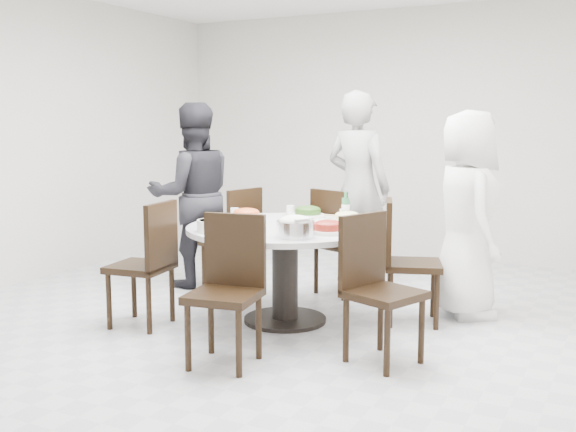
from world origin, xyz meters
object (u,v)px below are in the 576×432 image
at_px(rice_bowl, 295,229).
at_px(soup_bowl, 216,226).
at_px(chair_sw, 140,264).
at_px(chair_ne, 413,262).
at_px(chair_nw, 230,240).
at_px(diner_middle, 358,188).
at_px(dining_table, 285,274).
at_px(chair_n, 343,242).
at_px(diner_right, 467,214).
at_px(beverage_bottle, 346,205).
at_px(diner_left, 193,195).
at_px(chair_se, 384,291).
at_px(chair_s, 224,292).

relative_size(rice_bowl, soup_bowl, 0.97).
relative_size(chair_sw, rice_bowl, 3.58).
distance_m(chair_ne, chair_nw, 1.78).
relative_size(chair_ne, diner_middle, 0.52).
relative_size(chair_nw, soup_bowl, 3.47).
bearing_deg(dining_table, chair_ne, 25.95).
height_order(chair_ne, chair_n, same).
bearing_deg(diner_right, chair_n, 48.74).
bearing_deg(diner_right, beverage_bottle, 73.35).
height_order(dining_table, beverage_bottle, beverage_bottle).
xyz_separation_m(dining_table, diner_right, (1.19, 0.82, 0.44)).
xyz_separation_m(chair_sw, soup_bowl, (0.60, 0.13, 0.32)).
distance_m(chair_nw, soup_bowl, 1.26).
bearing_deg(diner_left, rice_bowl, 100.39).
height_order(chair_ne, chair_sw, same).
bearing_deg(chair_sw, dining_table, 114.83).
xyz_separation_m(dining_table, beverage_bottle, (0.27, 0.56, 0.49)).
bearing_deg(beverage_bottle, rice_bowl, -88.06).
bearing_deg(soup_bowl, chair_sw, -167.41).
height_order(chair_se, diner_middle, diner_middle).
distance_m(diner_middle, diner_left, 1.56).
distance_m(chair_s, rice_bowl, 0.71).
xyz_separation_m(chair_sw, diner_left, (-0.39, 1.24, 0.38)).
xyz_separation_m(dining_table, chair_n, (0.07, 1.00, 0.10)).
height_order(diner_right, rice_bowl, diner_right).
bearing_deg(rice_bowl, diner_right, 54.13).
relative_size(dining_table, diner_right, 0.92).
distance_m(chair_sw, chair_se, 1.91).
bearing_deg(chair_nw, chair_se, 71.12).
relative_size(chair_nw, chair_sw, 1.00).
height_order(chair_ne, soup_bowl, chair_ne).
bearing_deg(rice_bowl, chair_n, 99.34).
distance_m(diner_middle, soup_bowl, 1.96).
relative_size(chair_s, diner_left, 0.55).
bearing_deg(chair_se, soup_bowl, 108.45).
bearing_deg(chair_ne, soup_bowl, 106.81).
relative_size(diner_middle, soup_bowl, 6.67).
distance_m(dining_table, chair_s, 1.02).
bearing_deg(diner_middle, beverage_bottle, 116.57).
relative_size(chair_ne, chair_sw, 1.00).
relative_size(chair_se, rice_bowl, 3.58).
height_order(dining_table, chair_ne, chair_ne).
distance_m(chair_nw, beverage_bottle, 1.22).
relative_size(chair_ne, beverage_bottle, 4.29).
distance_m(dining_table, chair_n, 1.00).
xyz_separation_m(chair_s, soup_bowl, (-0.42, 0.56, 0.32)).
bearing_deg(soup_bowl, chair_ne, 36.33).
bearing_deg(beverage_bottle, chair_n, 114.53).
bearing_deg(beverage_bottle, chair_s, -96.24).
height_order(diner_right, beverage_bottle, diner_right).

